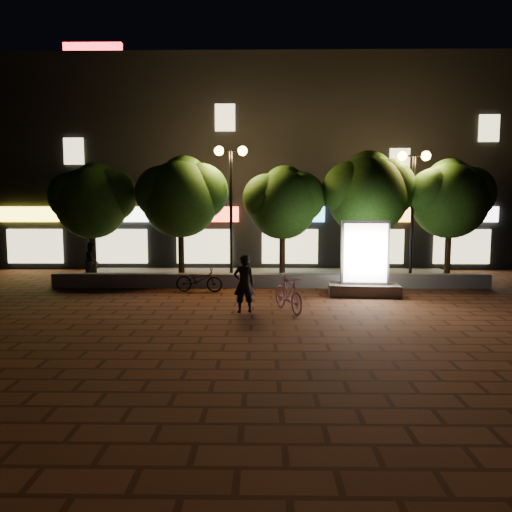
{
  "coord_description": "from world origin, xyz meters",
  "views": [
    {
      "loc": [
        -0.28,
        -13.53,
        2.96
      ],
      "look_at": [
        -0.48,
        1.5,
        1.41
      ],
      "focal_mm": 33.83,
      "sensor_mm": 36.0,
      "label": 1
    }
  ],
  "objects_px": {
    "tree_far_left": "(93,198)",
    "tree_left": "(182,194)",
    "street_lamp_left": "(231,179)",
    "street_lamp_right": "(413,182)",
    "scooter_parked": "(199,280)",
    "ad_kiosk": "(364,265)",
    "tree_far_right": "(451,196)",
    "tree_mid": "(284,200)",
    "tree_right": "(369,191)",
    "scooter_pink": "(288,293)",
    "rider": "(244,283)",
    "pedestrian": "(92,261)"
  },
  "relations": [
    {
      "from": "tree_left",
      "to": "street_lamp_right",
      "type": "bearing_deg",
      "value": -1.68
    },
    {
      "from": "street_lamp_right",
      "to": "tree_left",
      "type": "bearing_deg",
      "value": 178.32
    },
    {
      "from": "tree_left",
      "to": "pedestrian",
      "type": "relative_size",
      "value": 3.23
    },
    {
      "from": "street_lamp_left",
      "to": "ad_kiosk",
      "type": "xyz_separation_m",
      "value": [
        4.61,
        -2.74,
        -3.02
      ]
    },
    {
      "from": "rider",
      "to": "pedestrian",
      "type": "bearing_deg",
      "value": -57.31
    },
    {
      "from": "tree_mid",
      "to": "rider",
      "type": "distance_m",
      "value": 6.31
    },
    {
      "from": "street_lamp_left",
      "to": "scooter_pink",
      "type": "bearing_deg",
      "value": -69.98
    },
    {
      "from": "tree_far_left",
      "to": "tree_left",
      "type": "height_order",
      "value": "tree_left"
    },
    {
      "from": "tree_far_left",
      "to": "tree_mid",
      "type": "height_order",
      "value": "tree_far_left"
    },
    {
      "from": "tree_far_right",
      "to": "pedestrian",
      "type": "bearing_deg",
      "value": -178.5
    },
    {
      "from": "tree_right",
      "to": "tree_left",
      "type": "bearing_deg",
      "value": -180.0
    },
    {
      "from": "tree_mid",
      "to": "tree_right",
      "type": "height_order",
      "value": "tree_right"
    },
    {
      "from": "tree_mid",
      "to": "ad_kiosk",
      "type": "height_order",
      "value": "tree_mid"
    },
    {
      "from": "tree_far_right",
      "to": "street_lamp_right",
      "type": "distance_m",
      "value": 1.66
    },
    {
      "from": "tree_left",
      "to": "street_lamp_right",
      "type": "xyz_separation_m",
      "value": [
        8.95,
        -0.26,
        0.45
      ]
    },
    {
      "from": "tree_right",
      "to": "rider",
      "type": "bearing_deg",
      "value": -129.32
    },
    {
      "from": "tree_mid",
      "to": "scooter_parked",
      "type": "distance_m",
      "value": 4.8
    },
    {
      "from": "tree_right",
      "to": "ad_kiosk",
      "type": "relative_size",
      "value": 2.02
    },
    {
      "from": "street_lamp_left",
      "to": "ad_kiosk",
      "type": "height_order",
      "value": "street_lamp_left"
    },
    {
      "from": "ad_kiosk",
      "to": "scooter_pink",
      "type": "relative_size",
      "value": 1.43
    },
    {
      "from": "tree_right",
      "to": "pedestrian",
      "type": "relative_size",
      "value": 3.35
    },
    {
      "from": "tree_far_left",
      "to": "tree_far_right",
      "type": "distance_m",
      "value": 14.0
    },
    {
      "from": "tree_far_right",
      "to": "ad_kiosk",
      "type": "height_order",
      "value": "tree_far_right"
    },
    {
      "from": "tree_far_right",
      "to": "street_lamp_right",
      "type": "bearing_deg",
      "value": -170.39
    },
    {
      "from": "tree_left",
      "to": "tree_mid",
      "type": "bearing_deg",
      "value": -0.0
    },
    {
      "from": "tree_mid",
      "to": "tree_far_right",
      "type": "relative_size",
      "value": 0.95
    },
    {
      "from": "tree_left",
      "to": "scooter_parked",
      "type": "distance_m",
      "value": 4.01
    },
    {
      "from": "tree_right",
      "to": "ad_kiosk",
      "type": "height_order",
      "value": "tree_right"
    },
    {
      "from": "tree_right",
      "to": "scooter_parked",
      "type": "bearing_deg",
      "value": -158.75
    },
    {
      "from": "tree_far_left",
      "to": "street_lamp_right",
      "type": "distance_m",
      "value": 12.47
    },
    {
      "from": "street_lamp_left",
      "to": "scooter_parked",
      "type": "xyz_separation_m",
      "value": [
        -0.98,
        -2.2,
        -3.6
      ]
    },
    {
      "from": "street_lamp_right",
      "to": "tree_mid",
      "type": "bearing_deg",
      "value": 176.96
    },
    {
      "from": "tree_right",
      "to": "ad_kiosk",
      "type": "bearing_deg",
      "value": -103.85
    },
    {
      "from": "street_lamp_left",
      "to": "rider",
      "type": "height_order",
      "value": "street_lamp_left"
    },
    {
      "from": "rider",
      "to": "scooter_parked",
      "type": "height_order",
      "value": "rider"
    },
    {
      "from": "pedestrian",
      "to": "tree_mid",
      "type": "bearing_deg",
      "value": -88.55
    },
    {
      "from": "tree_left",
      "to": "scooter_parked",
      "type": "relative_size",
      "value": 2.97
    },
    {
      "from": "street_lamp_left",
      "to": "street_lamp_right",
      "type": "height_order",
      "value": "street_lamp_left"
    },
    {
      "from": "street_lamp_right",
      "to": "pedestrian",
      "type": "xyz_separation_m",
      "value": [
        -12.44,
        -0.1,
        -3.06
      ]
    },
    {
      "from": "tree_far_left",
      "to": "tree_left",
      "type": "bearing_deg",
      "value": 0.0
    },
    {
      "from": "street_lamp_left",
      "to": "scooter_pink",
      "type": "relative_size",
      "value": 2.96
    },
    {
      "from": "tree_mid",
      "to": "ad_kiosk",
      "type": "xyz_separation_m",
      "value": [
        2.56,
        -3.01,
        -2.21
      ]
    },
    {
      "from": "tree_left",
      "to": "street_lamp_left",
      "type": "relative_size",
      "value": 0.94
    },
    {
      "from": "tree_mid",
      "to": "tree_right",
      "type": "xyz_separation_m",
      "value": [
        3.31,
        0.0,
        0.35
      ]
    },
    {
      "from": "tree_left",
      "to": "tree_right",
      "type": "relative_size",
      "value": 0.97
    },
    {
      "from": "tree_left",
      "to": "tree_far_right",
      "type": "distance_m",
      "value": 10.5
    },
    {
      "from": "street_lamp_left",
      "to": "scooter_parked",
      "type": "bearing_deg",
      "value": -113.98
    },
    {
      "from": "street_lamp_right",
      "to": "scooter_parked",
      "type": "bearing_deg",
      "value": -164.58
    },
    {
      "from": "ad_kiosk",
      "to": "street_lamp_left",
      "type": "bearing_deg",
      "value": 149.27
    },
    {
      "from": "scooter_pink",
      "to": "tree_mid",
      "type": "bearing_deg",
      "value": 67.04
    }
  ]
}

